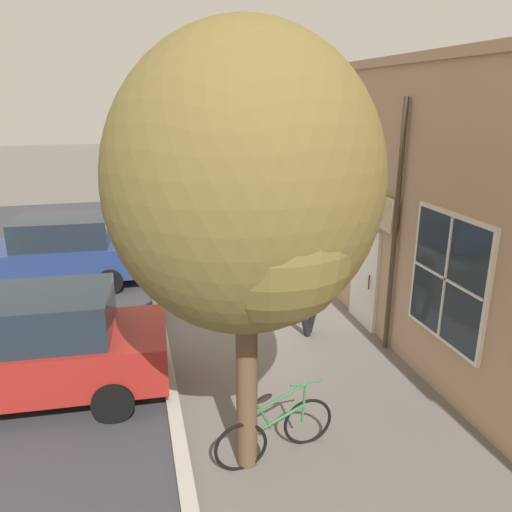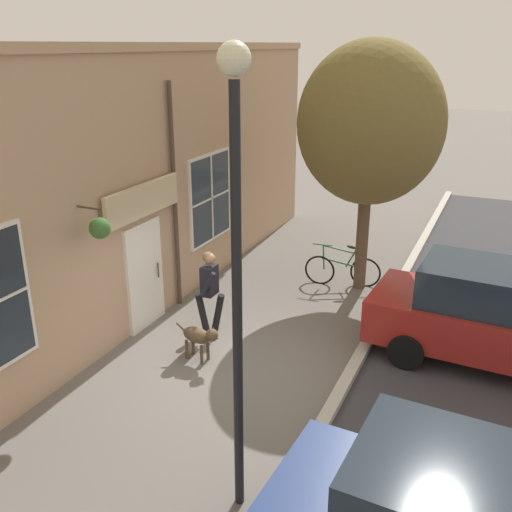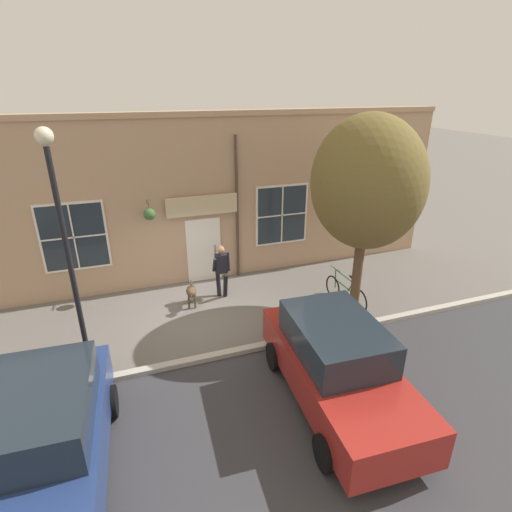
{
  "view_description": "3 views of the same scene",
  "coord_description": "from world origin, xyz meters",
  "px_view_note": "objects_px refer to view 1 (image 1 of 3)",
  "views": [
    {
      "loc": [
        2.38,
        9.55,
        4.57
      ],
      "look_at": [
        -0.32,
        -1.14,
        1.05
      ],
      "focal_mm": 35.0,
      "sensor_mm": 36.0,
      "label": 1
    },
    {
      "loc": [
        3.95,
        -7.63,
        5.23
      ],
      "look_at": [
        -0.43,
        2.08,
        1.25
      ],
      "focal_mm": 40.0,
      "sensor_mm": 36.0,
      "label": 2
    },
    {
      "loc": [
        9.58,
        -1.62,
        5.91
      ],
      "look_at": [
        -0.38,
        1.87,
        1.39
      ],
      "focal_mm": 28.0,
      "sensor_mm": 36.0,
      "label": 3
    }
  ],
  "objects_px": {
    "pedestrian_walking": "(310,289)",
    "dog_on_leash": "(279,296)",
    "parked_car_nearest_curb": "(58,252)",
    "street_lamp": "(165,149)",
    "street_tree_by_curb": "(250,194)",
    "leaning_bicycle": "(276,431)",
    "fire_hydrant": "(166,235)",
    "parked_car_mid_block": "(29,347)"
  },
  "relations": [
    {
      "from": "dog_on_leash",
      "to": "parked_car_mid_block",
      "type": "distance_m",
      "value": 5.08
    },
    {
      "from": "leaning_bicycle",
      "to": "parked_car_mid_block",
      "type": "xyz_separation_m",
      "value": [
        3.33,
        -2.24,
        0.5
      ]
    },
    {
      "from": "street_tree_by_curb",
      "to": "parked_car_nearest_curb",
      "type": "height_order",
      "value": "street_tree_by_curb"
    },
    {
      "from": "leaning_bicycle",
      "to": "street_tree_by_curb",
      "type": "bearing_deg",
      "value": 17.82
    },
    {
      "from": "pedestrian_walking",
      "to": "parked_car_nearest_curb",
      "type": "xyz_separation_m",
      "value": [
        5.14,
        -4.17,
        -0.1
      ]
    },
    {
      "from": "dog_on_leash",
      "to": "fire_hydrant",
      "type": "distance_m",
      "value": 6.24
    },
    {
      "from": "pedestrian_walking",
      "to": "dog_on_leash",
      "type": "distance_m",
      "value": 1.16
    },
    {
      "from": "parked_car_mid_block",
      "to": "fire_hydrant",
      "type": "distance_m",
      "value": 8.41
    },
    {
      "from": "parked_car_mid_block",
      "to": "street_lamp",
      "type": "bearing_deg",
      "value": -118.58
    },
    {
      "from": "pedestrian_walking",
      "to": "parked_car_mid_block",
      "type": "distance_m",
      "value": 5.08
    },
    {
      "from": "street_tree_by_curb",
      "to": "street_lamp",
      "type": "distance_m",
      "value": 7.09
    },
    {
      "from": "pedestrian_walking",
      "to": "parked_car_mid_block",
      "type": "bearing_deg",
      "value": 11.77
    },
    {
      "from": "parked_car_nearest_curb",
      "to": "fire_hydrant",
      "type": "distance_m",
      "value": 3.99
    },
    {
      "from": "parked_car_nearest_curb",
      "to": "fire_hydrant",
      "type": "xyz_separation_m",
      "value": [
        -2.87,
        -2.74,
        -0.48
      ]
    },
    {
      "from": "pedestrian_walking",
      "to": "parked_car_nearest_curb",
      "type": "bearing_deg",
      "value": -39.06
    },
    {
      "from": "street_lamp",
      "to": "parked_car_nearest_curb",
      "type": "bearing_deg",
      "value": -10.13
    },
    {
      "from": "pedestrian_walking",
      "to": "parked_car_mid_block",
      "type": "xyz_separation_m",
      "value": [
        4.97,
        1.04,
        -0.1
      ]
    },
    {
      "from": "street_tree_by_curb",
      "to": "fire_hydrant",
      "type": "xyz_separation_m",
      "value": [
        0.26,
        -10.31,
        -3.17
      ]
    },
    {
      "from": "leaning_bicycle",
      "to": "parked_car_nearest_curb",
      "type": "relative_size",
      "value": 0.39
    },
    {
      "from": "parked_car_nearest_curb",
      "to": "street_lamp",
      "type": "relative_size",
      "value": 0.83
    },
    {
      "from": "pedestrian_walking",
      "to": "leaning_bicycle",
      "type": "bearing_deg",
      "value": 63.36
    },
    {
      "from": "parked_car_mid_block",
      "to": "fire_hydrant",
      "type": "bearing_deg",
      "value": -108.72
    },
    {
      "from": "pedestrian_walking",
      "to": "dog_on_leash",
      "type": "relative_size",
      "value": 1.71
    },
    {
      "from": "dog_on_leash",
      "to": "parked_car_mid_block",
      "type": "bearing_deg",
      "value": 23.57
    },
    {
      "from": "pedestrian_walking",
      "to": "fire_hydrant",
      "type": "xyz_separation_m",
      "value": [
        2.28,
        -6.91,
        -0.59
      ]
    },
    {
      "from": "parked_car_nearest_curb",
      "to": "fire_hydrant",
      "type": "bearing_deg",
      "value": -136.28
    },
    {
      "from": "pedestrian_walking",
      "to": "street_tree_by_curb",
      "type": "height_order",
      "value": "street_tree_by_curb"
    },
    {
      "from": "pedestrian_walking",
      "to": "dog_on_leash",
      "type": "bearing_deg",
      "value": -71.64
    },
    {
      "from": "parked_car_mid_block",
      "to": "dog_on_leash",
      "type": "bearing_deg",
      "value": -156.43
    },
    {
      "from": "leaning_bicycle",
      "to": "parked_car_nearest_curb",
      "type": "distance_m",
      "value": 8.25
    },
    {
      "from": "pedestrian_walking",
      "to": "leaning_bicycle",
      "type": "xyz_separation_m",
      "value": [
        1.64,
        3.28,
        -0.6
      ]
    },
    {
      "from": "street_tree_by_curb",
      "to": "street_lamp",
      "type": "relative_size",
      "value": 1.02
    },
    {
      "from": "street_tree_by_curb",
      "to": "street_lamp",
      "type": "bearing_deg",
      "value": -86.89
    },
    {
      "from": "parked_car_mid_block",
      "to": "street_tree_by_curb",
      "type": "bearing_deg",
      "value": 141.38
    },
    {
      "from": "pedestrian_walking",
      "to": "parked_car_nearest_curb",
      "type": "height_order",
      "value": "parked_car_nearest_curb"
    },
    {
      "from": "pedestrian_walking",
      "to": "fire_hydrant",
      "type": "bearing_deg",
      "value": -71.77
    },
    {
      "from": "parked_car_nearest_curb",
      "to": "dog_on_leash",
      "type": "bearing_deg",
      "value": 146.52
    },
    {
      "from": "parked_car_nearest_curb",
      "to": "street_lamp",
      "type": "height_order",
      "value": "street_lamp"
    },
    {
      "from": "pedestrian_walking",
      "to": "street_lamp",
      "type": "bearing_deg",
      "value": -56.91
    },
    {
      "from": "parked_car_nearest_curb",
      "to": "pedestrian_walking",
      "type": "bearing_deg",
      "value": 140.94
    },
    {
      "from": "street_tree_by_curb",
      "to": "street_lamp",
      "type": "height_order",
      "value": "street_tree_by_curb"
    },
    {
      "from": "street_tree_by_curb",
      "to": "fire_hydrant",
      "type": "relative_size",
      "value": 6.97
    }
  ]
}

